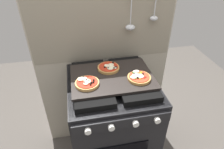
# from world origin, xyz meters

# --- Properties ---
(kitchen_backsplash) EXTENTS (1.10, 0.09, 1.55)m
(kitchen_backsplash) POSITION_xyz_m (0.00, 0.33, 0.79)
(kitchen_backsplash) COLOR #B2A893
(kitchen_backsplash) RESTS_ON ground_plane
(stove) EXTENTS (0.60, 0.64, 0.90)m
(stove) POSITION_xyz_m (-0.00, -0.00, 0.45)
(stove) COLOR black
(stove) RESTS_ON ground_plane
(baking_tray) EXTENTS (0.54, 0.38, 0.02)m
(baking_tray) POSITION_xyz_m (0.00, 0.00, 0.91)
(baking_tray) COLOR black
(baking_tray) RESTS_ON stove
(pizza_left) EXTENTS (0.15, 0.15, 0.03)m
(pizza_left) POSITION_xyz_m (-0.17, -0.06, 0.93)
(pizza_left) COLOR tan
(pizza_left) RESTS_ON baking_tray
(pizza_right) EXTENTS (0.15, 0.15, 0.03)m
(pizza_right) POSITION_xyz_m (0.16, -0.07, 0.93)
(pizza_right) COLOR tan
(pizza_right) RESTS_ON baking_tray
(pizza_center) EXTENTS (0.15, 0.15, 0.03)m
(pizza_center) POSITION_xyz_m (-0.01, 0.08, 0.93)
(pizza_center) COLOR tan
(pizza_center) RESTS_ON baking_tray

